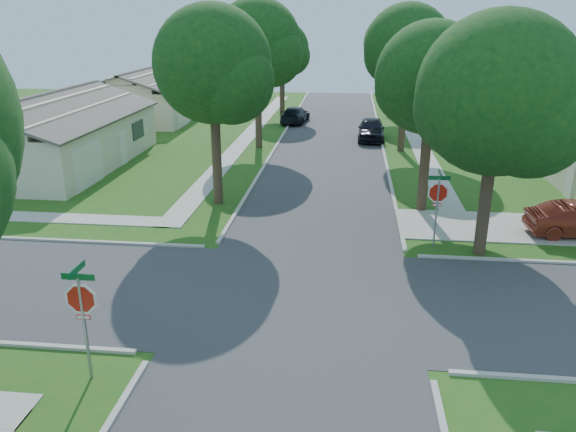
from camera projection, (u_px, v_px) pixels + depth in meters
The scene contains 19 objects.
ground at pixel (300, 297), 17.62m from camera, with size 100.00×100.00×0.00m, color #225818.
road_ns at pixel (300, 297), 17.62m from camera, with size 7.00×100.00×0.02m, color #333335.
sidewalk_ne at pixel (415, 136), 41.31m from camera, with size 1.20×40.00×0.04m, color #9E9B91.
sidewalk_nw at pixel (251, 132), 42.59m from camera, with size 1.20×40.00×0.04m, color #9E9B91.
driveway at pixel (504, 227), 23.43m from camera, with size 8.80×3.60×0.05m, color #9E9B91.
stop_sign_sw at pixel (82, 304), 13.03m from camera, with size 1.05×0.80×2.98m.
stop_sign_ne at pixel (438, 196), 20.85m from camera, with size 1.05×0.80×2.98m.
tree_e_near at pixel (433, 84), 23.66m from camera, with size 4.97×4.80×8.28m.
tree_e_mid at pixel (408, 52), 34.69m from camera, with size 5.59×5.40×9.21m.
tree_e_far at pixel (394, 46), 46.95m from camera, with size 5.17×5.00×8.72m.
tree_w_near at pixel (214, 70), 24.48m from camera, with size 5.38×5.20×8.97m.
tree_w_mid at pixel (258, 47), 35.59m from camera, with size 5.80×5.60×9.56m.
tree_w_far at pixel (283, 51), 48.09m from camera, with size 4.76×4.60×8.04m.
tree_ne_corner at pixel (499, 102), 19.02m from camera, with size 5.80×5.60×8.66m.
house_ne_far at pixel (544, 111), 42.58m from camera, with size 8.42×13.60×4.23m.
house_nw_near at pixel (52, 140), 32.82m from camera, with size 8.42×13.60×4.23m.
house_nw_far at pixel (151, 99), 48.73m from camera, with size 8.42×13.60×4.23m.
car_curb_east at pixel (371, 129), 39.82m from camera, with size 1.82×4.53×1.54m, color black.
car_curb_west at pixel (295, 115), 46.29m from camera, with size 1.84×4.52×1.31m, color black.
Camera 1 is at (1.36, -15.68, 8.33)m, focal length 35.00 mm.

